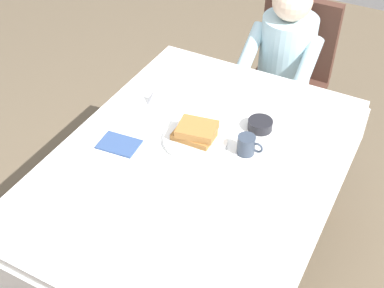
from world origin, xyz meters
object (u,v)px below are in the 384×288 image
(knife_right_of_plate, at_px, (233,157))
(diner_person, at_px, (283,61))
(dining_table_main, at_px, (193,175))
(syrup_pitcher, at_px, (155,96))
(plate_breakfast, at_px, (195,139))
(cup_coffee, at_px, (247,145))
(bowl_butter, at_px, (260,125))
(fork_left_of_plate, at_px, (155,130))
(chair_diner, at_px, (290,68))
(breakfast_stack, at_px, (196,132))
(spoon_near_edge, at_px, (152,188))

(knife_right_of_plate, bearing_deg, diner_person, 12.63)
(dining_table_main, distance_m, syrup_pitcher, 0.45)
(plate_breakfast, relative_size, cup_coffee, 2.48)
(dining_table_main, bearing_deg, bowl_butter, 62.32)
(fork_left_of_plate, bearing_deg, plate_breakfast, -77.92)
(chair_diner, distance_m, cup_coffee, 1.07)
(breakfast_stack, relative_size, spoon_near_edge, 1.26)
(diner_person, distance_m, syrup_pitcher, 0.84)
(dining_table_main, relative_size, syrup_pitcher, 19.05)
(fork_left_of_plate, bearing_deg, knife_right_of_plate, -83.93)
(syrup_pitcher, bearing_deg, chair_diner, 67.60)
(plate_breakfast, bearing_deg, fork_left_of_plate, -173.99)
(chair_diner, relative_size, fork_left_of_plate, 5.17)
(breakfast_stack, bearing_deg, fork_left_of_plate, -172.33)
(bowl_butter, relative_size, syrup_pitcher, 1.38)
(breakfast_stack, height_order, fork_left_of_plate, breakfast_stack)
(cup_coffee, xyz_separation_m, syrup_pitcher, (-0.52, 0.12, -0.01))
(breakfast_stack, xyz_separation_m, cup_coffee, (0.22, 0.03, -0.00))
(dining_table_main, height_order, syrup_pitcher, syrup_pitcher)
(fork_left_of_plate, distance_m, spoon_near_edge, 0.35)
(cup_coffee, xyz_separation_m, bowl_butter, (-0.01, 0.18, -0.02))
(chair_diner, height_order, fork_left_of_plate, chair_diner)
(diner_person, relative_size, plate_breakfast, 4.00)
(cup_coffee, xyz_separation_m, fork_left_of_plate, (-0.41, -0.05, -0.04))
(diner_person, bearing_deg, dining_table_main, 88.46)
(diner_person, bearing_deg, syrup_pitcher, 63.53)
(knife_right_of_plate, bearing_deg, bowl_butter, -0.48)
(diner_person, xyz_separation_m, knife_right_of_plate, (0.11, -0.93, 0.07))
(bowl_butter, bearing_deg, fork_left_of_plate, -150.57)
(chair_diner, bearing_deg, fork_left_of_plate, 76.20)
(syrup_pitcher, xyz_separation_m, knife_right_of_plate, (0.49, -0.18, -0.04))
(chair_diner, height_order, breakfast_stack, chair_diner)
(spoon_near_edge, bearing_deg, bowl_butter, 59.89)
(diner_person, bearing_deg, knife_right_of_plate, 97.03)
(chair_diner, height_order, bowl_butter, chair_diner)
(dining_table_main, xyz_separation_m, knife_right_of_plate, (0.14, 0.09, 0.09))
(plate_breakfast, relative_size, fork_left_of_plate, 1.56)
(diner_person, relative_size, knife_right_of_plate, 5.60)
(cup_coffee, bearing_deg, bowl_butter, 93.06)
(cup_coffee, xyz_separation_m, knife_right_of_plate, (-0.03, -0.05, -0.04))
(plate_breakfast, xyz_separation_m, cup_coffee, (0.22, 0.03, 0.03))
(dining_table_main, xyz_separation_m, fork_left_of_plate, (-0.24, 0.09, 0.09))
(spoon_near_edge, bearing_deg, breakfast_stack, 80.18)
(cup_coffee, relative_size, syrup_pitcher, 1.41)
(chair_diner, relative_size, diner_person, 0.83)
(plate_breakfast, height_order, knife_right_of_plate, plate_breakfast)
(dining_table_main, distance_m, plate_breakfast, 0.15)
(fork_left_of_plate, bearing_deg, syrup_pitcher, 37.18)
(knife_right_of_plate, bearing_deg, chair_diner, 11.63)
(breakfast_stack, distance_m, knife_right_of_plate, 0.20)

